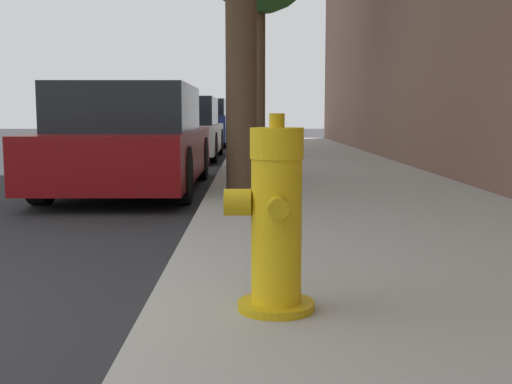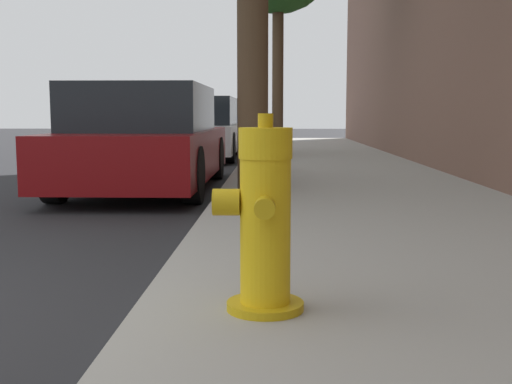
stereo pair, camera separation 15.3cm
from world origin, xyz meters
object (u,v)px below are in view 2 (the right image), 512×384
object	(u,v)px
parked_car_mid	(196,129)
parked_car_far	(221,123)
fire_hydrant	(264,222)
parked_car_near	(146,140)

from	to	relation	value
parked_car_mid	parked_car_far	world-z (taller)	parked_car_far
parked_car_mid	parked_car_far	bearing A→B (deg)	89.22
fire_hydrant	parked_car_far	size ratio (longest dim) A/B	0.19
fire_hydrant	parked_car_mid	world-z (taller)	parked_car_mid
fire_hydrant	parked_car_near	xyz separation A→B (m)	(-1.62, 5.56, 0.12)
parked_car_near	fire_hydrant	bearing A→B (deg)	-73.76
fire_hydrant	parked_car_near	distance (m)	5.79
fire_hydrant	parked_car_mid	size ratio (longest dim) A/B	0.19
fire_hydrant	parked_car_near	size ratio (longest dim) A/B	0.19
parked_car_mid	parked_car_far	distance (m)	5.67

